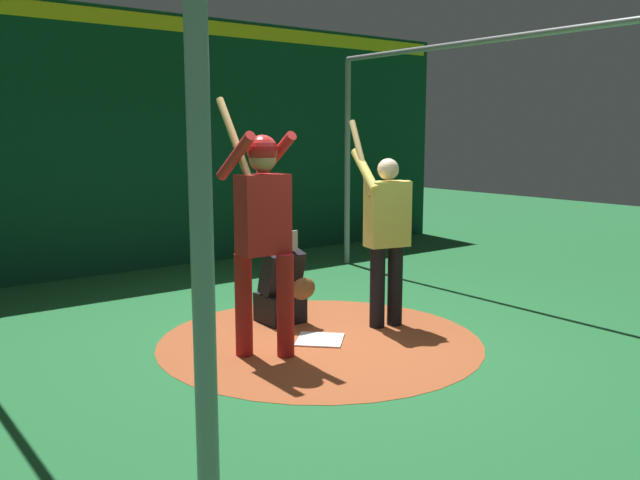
{
  "coord_description": "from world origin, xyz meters",
  "views": [
    {
      "loc": [
        4.74,
        -3.63,
        1.91
      ],
      "look_at": [
        0.0,
        0.0,
        0.95
      ],
      "focal_mm": 37.44,
      "sensor_mm": 36.0,
      "label": 1
    }
  ],
  "objects": [
    {
      "name": "home_plate",
      "position": [
        0.0,
        0.0,
        0.01
      ],
      "size": [
        0.59,
        0.59,
        0.01
      ],
      "primitive_type": "cube",
      "rotation": [
        0.0,
        0.0,
        0.79
      ],
      "color": "white",
      "rests_on": "dirt_circle"
    },
    {
      "name": "batter",
      "position": [
        0.03,
        -0.64,
        1.17
      ],
      "size": [
        0.68,
        0.49,
        2.22
      ],
      "color": "maroon",
      "rests_on": "ground"
    },
    {
      "name": "back_wall",
      "position": [
        -4.21,
        0.0,
        1.79
      ],
      "size": [
        0.22,
        11.24,
        3.55
      ],
      "color": "#0C3D26",
      "rests_on": "ground"
    },
    {
      "name": "cage_frame",
      "position": [
        0.0,
        0.0,
        2.08
      ],
      "size": [
        5.56,
        5.27,
        2.98
      ],
      "color": "gray",
      "rests_on": "ground"
    },
    {
      "name": "visitor",
      "position": [
        0.01,
        0.81,
        0.97
      ],
      "size": [
        0.61,
        0.51,
        2.04
      ],
      "rotation": [
        0.0,
        0.0,
        -0.24
      ],
      "color": "black",
      "rests_on": "ground"
    },
    {
      "name": "ground_plane",
      "position": [
        0.0,
        0.0,
        0.0
      ],
      "size": [
        27.24,
        27.24,
        0.0
      ],
      "primitive_type": "plane",
      "color": "#216633"
    },
    {
      "name": "catcher",
      "position": [
        -0.7,
        0.06,
        0.38
      ],
      "size": [
        0.58,
        0.4,
        0.97
      ],
      "color": "black",
      "rests_on": "ground"
    },
    {
      "name": "dirt_circle",
      "position": [
        0.0,
        0.0,
        0.0
      ],
      "size": [
        3.0,
        3.0,
        0.01
      ],
      "primitive_type": "cylinder",
      "color": "#9E4C28",
      "rests_on": "ground"
    }
  ]
}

